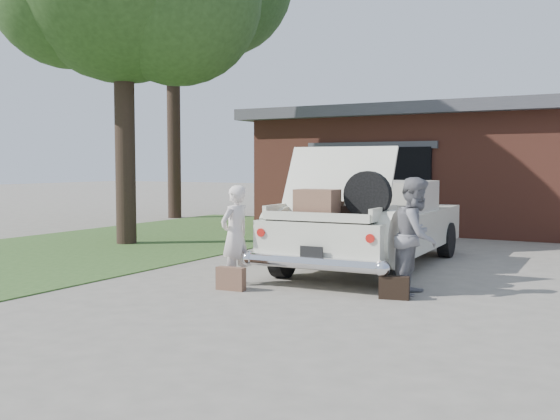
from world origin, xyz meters
The scene contains 8 objects.
ground centered at (0.00, 0.00, 0.00)m, with size 90.00×90.00×0.00m, color gray.
grass_strip centered at (-5.50, 3.00, 0.01)m, with size 6.00×16.00×0.02m, color #2D4C1E.
house centered at (0.98, 11.47, 1.67)m, with size 12.80×7.80×3.30m.
sedan centered at (0.58, 2.80, 0.76)m, with size 2.23×5.27×2.04m.
woman_left centered at (-0.57, 0.26, 0.73)m, with size 0.53×0.35×1.47m, color white.
woman_right centered at (1.99, 0.82, 0.80)m, with size 0.78×0.61×1.60m, color gray.
suitcase_left centered at (-0.37, -0.16, 0.16)m, with size 0.42×0.13×0.33m, color brown.
suitcase_right centered at (1.85, 0.37, 0.15)m, with size 0.39×0.13×0.30m, color black.
Camera 1 is at (4.70, -7.77, 1.77)m, focal length 42.00 mm.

